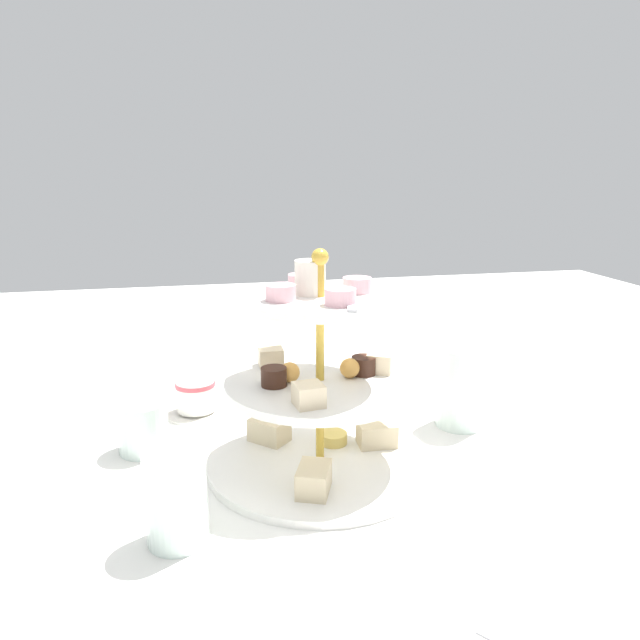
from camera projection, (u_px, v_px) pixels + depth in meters
ground_plane at (320, 465)px, 0.74m from camera, size 2.40×2.40×0.00m
tiered_serving_stand at (320, 398)px, 0.72m from camera, size 0.28×0.28×0.27m
water_glass_tall_right at (461, 387)px, 0.84m from camera, size 0.07×0.07×0.12m
water_glass_short_left at (143, 427)px, 0.77m from camera, size 0.06×0.06×0.07m
teacup_with_saucer at (196, 398)px, 0.88m from camera, size 0.09×0.09×0.05m
butter_knife_left at (524, 579)px, 0.53m from camera, size 0.12×0.14×0.00m
butter_knife_right at (309, 383)px, 1.01m from camera, size 0.02×0.17×0.00m
water_glass_mid_back at (176, 496)px, 0.58m from camera, size 0.06×0.06×0.10m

